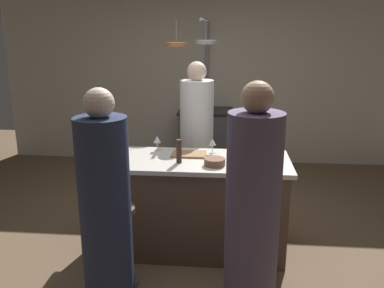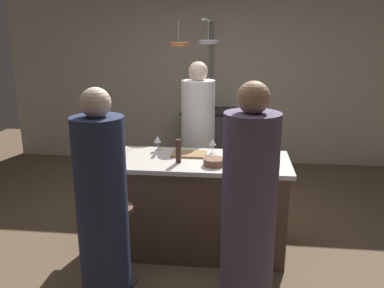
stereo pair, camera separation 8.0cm
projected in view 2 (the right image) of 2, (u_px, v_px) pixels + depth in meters
The scene contains 20 objects.
ground_plane at pixel (190, 247), 3.91m from camera, with size 9.00×9.00×0.00m, color brown.
back_wall at pixel (211, 79), 6.29m from camera, with size 6.40×0.16×2.60m, color beige.
kitchen_island at pixel (190, 204), 3.79m from camera, with size 1.80×0.72×0.90m.
stove_range at pixel (209, 139), 6.14m from camera, with size 0.80×0.64×0.89m.
chef at pixel (198, 146), 4.48m from camera, with size 0.36×0.36×1.72m.
bar_stool_right at pixel (256, 249), 3.16m from camera, with size 0.28×0.28×0.68m.
guest_right at pixel (248, 220), 2.70m from camera, with size 0.37×0.37×1.73m.
bar_stool_left at pixel (119, 242), 3.27m from camera, with size 0.28×0.28×0.68m.
guest_left at pixel (103, 216), 2.81m from camera, with size 0.35×0.35×1.68m.
overhead_pot_rack at pixel (203, 61), 5.36m from camera, with size 0.60×1.47×2.17m.
cutting_board at pixel (189, 154), 3.79m from camera, with size 0.32×0.22×0.02m, color #997047.
pepper_mill at pixel (178, 151), 3.54m from camera, with size 0.05×0.05×0.21m, color #382319.
wine_bottle_rose at pixel (111, 144), 3.68m from camera, with size 0.07×0.07×0.33m.
wine_bottle_green at pixel (245, 144), 3.75m from camera, with size 0.07×0.07×0.30m.
wine_bottle_amber at pixel (111, 140), 3.89m from camera, with size 0.07×0.07×0.30m.
wine_glass_near_right_guest at pixel (157, 140), 3.91m from camera, with size 0.07×0.07×0.15m.
wine_glass_by_chef at pixel (212, 143), 3.81m from camera, with size 0.07×0.07×0.15m.
mixing_bowl_steel at pixel (261, 154), 3.72m from camera, with size 0.16×0.16×0.06m, color #B7B7BC.
mixing_bowl_wooden at pixel (214, 162), 3.49m from camera, with size 0.18×0.18×0.06m, color brown.
mixing_bowl_ceramic at pixel (271, 162), 3.47m from camera, with size 0.16×0.16×0.07m, color silver.
Camera 2 is at (0.41, -3.48, 2.02)m, focal length 37.83 mm.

